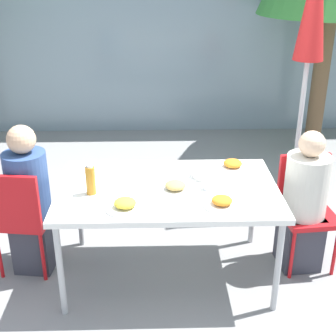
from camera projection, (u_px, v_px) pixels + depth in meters
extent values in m
plane|color=gray|center=(168.00, 273.00, 3.66)|extent=(24.00, 24.00, 0.00)
cube|color=gray|center=(161.00, 20.00, 6.18)|extent=(10.00, 0.20, 3.00)
cube|color=white|center=(168.00, 190.00, 3.36)|extent=(1.57, 0.98, 0.04)
cylinder|color=#B7B7B7|center=(60.00, 271.00, 3.10)|extent=(0.04, 0.04, 0.71)
cylinder|color=#B7B7B7|center=(278.00, 267.00, 3.14)|extent=(0.04, 0.04, 0.71)
cylinder|color=#B7B7B7|center=(79.00, 208.00, 3.88)|extent=(0.04, 0.04, 0.71)
cylinder|color=#B7B7B7|center=(253.00, 205.00, 3.92)|extent=(0.04, 0.04, 0.71)
cube|color=red|center=(26.00, 218.00, 3.57)|extent=(0.45, 0.45, 0.04)
cube|color=red|center=(12.00, 203.00, 3.32)|extent=(0.40, 0.09, 0.42)
cylinder|color=red|center=(17.00, 230.00, 3.84)|extent=(0.03, 0.03, 0.42)
cylinder|color=red|center=(57.00, 233.00, 3.81)|extent=(0.03, 0.03, 0.42)
cylinder|color=red|center=(43.00, 257.00, 3.50)|extent=(0.03, 0.03, 0.42)
cube|color=#383842|center=(35.00, 241.00, 3.66)|extent=(0.32, 0.32, 0.46)
cylinder|color=navy|center=(27.00, 185.00, 3.46)|extent=(0.32, 0.32, 0.52)
sphere|color=tan|center=(21.00, 139.00, 3.31)|extent=(0.21, 0.21, 0.21)
cube|color=red|center=(308.00, 216.00, 3.60)|extent=(0.44, 0.44, 0.04)
cube|color=red|center=(303.00, 179.00, 3.67)|extent=(0.40, 0.07, 0.42)
cylinder|color=red|center=(335.00, 252.00, 3.56)|extent=(0.03, 0.03, 0.42)
cylinder|color=red|center=(292.00, 255.00, 3.52)|extent=(0.03, 0.03, 0.42)
cylinder|color=red|center=(317.00, 228.00, 3.87)|extent=(0.03, 0.03, 0.42)
cylinder|color=red|center=(277.00, 231.00, 3.83)|extent=(0.03, 0.03, 0.42)
cube|color=#383842|center=(299.00, 239.00, 3.68)|extent=(0.32, 0.32, 0.46)
cylinder|color=beige|center=(306.00, 186.00, 3.49)|extent=(0.33, 0.33, 0.48)
sphere|color=beige|center=(312.00, 144.00, 3.35)|extent=(0.19, 0.19, 0.19)
cylinder|color=#333333|center=(290.00, 205.00, 4.61)|extent=(0.36, 0.36, 0.05)
cylinder|color=#BCBCBC|center=(305.00, 84.00, 4.11)|extent=(0.04, 0.04, 2.48)
cylinder|color=white|center=(125.00, 208.00, 3.06)|extent=(0.26, 0.26, 0.01)
ellipsoid|color=gold|center=(125.00, 203.00, 3.04)|extent=(0.14, 0.14, 0.06)
cylinder|color=white|center=(232.00, 167.00, 3.64)|extent=(0.26, 0.26, 0.01)
ellipsoid|color=orange|center=(233.00, 163.00, 3.63)|extent=(0.14, 0.14, 0.06)
cylinder|color=white|center=(175.00, 190.00, 3.29)|extent=(0.26, 0.26, 0.01)
ellipsoid|color=tan|center=(175.00, 185.00, 3.28)|extent=(0.14, 0.14, 0.06)
cylinder|color=white|center=(222.00, 205.00, 3.09)|extent=(0.25, 0.25, 0.01)
ellipsoid|color=orange|center=(222.00, 200.00, 3.08)|extent=(0.14, 0.14, 0.05)
cylinder|color=#B7751E|center=(91.00, 180.00, 3.22)|extent=(0.07, 0.07, 0.20)
cylinder|color=white|center=(90.00, 166.00, 3.17)|extent=(0.05, 0.05, 0.02)
cylinder|color=white|center=(208.00, 184.00, 3.30)|extent=(0.08, 0.08, 0.08)
cylinder|color=white|center=(205.00, 174.00, 3.49)|extent=(0.19, 0.19, 0.06)
cylinder|color=brown|center=(319.00, 85.00, 5.75)|extent=(0.20, 0.20, 1.66)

